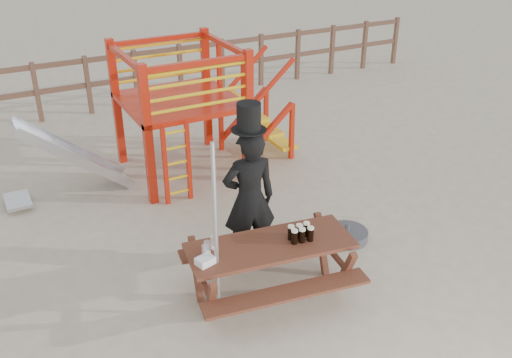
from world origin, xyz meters
name	(u,v)px	position (x,y,z in m)	size (l,w,h in m)	color
ground	(284,295)	(0.00, 0.00, 0.00)	(60.00, 60.00, 0.00)	#BFB094
back_fence	(112,75)	(0.00, 7.00, 0.74)	(15.09, 0.09, 1.20)	brown
playground_fort	(176,110)	(0.12, 3.58, 1.07)	(4.71, 1.84, 2.10)	red
picnic_table	(270,263)	(-0.14, 0.08, 0.45)	(2.00, 1.52, 0.71)	brown
man_with_hat	(249,196)	(-0.04, 0.78, 0.94)	(0.71, 0.53, 2.09)	black
metal_pole	(216,236)	(-0.80, 0.04, 1.03)	(0.05, 0.05, 2.07)	#B2B2B7
parasol_base	(347,235)	(1.34, 0.62, 0.07)	(0.56, 0.56, 0.24)	#3E3E44
paper_bag	(205,261)	(-0.92, 0.07, 0.75)	(0.18, 0.14, 0.08)	white
stout_pints	(301,233)	(0.19, -0.01, 0.80)	(0.27, 0.20, 0.17)	black
empty_glasses	(209,248)	(-0.81, 0.22, 0.78)	(0.22, 0.18, 0.15)	silver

